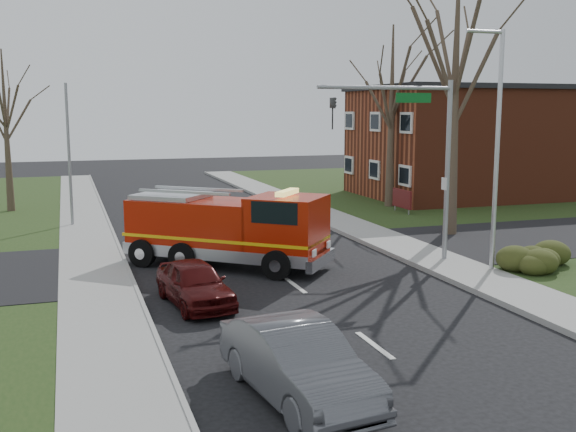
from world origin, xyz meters
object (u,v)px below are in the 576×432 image
object	(u,v)px
traffic_signal_mast	(418,138)
parked_car_maroon	(195,283)
fire_engine	(229,231)
parked_car_gray	(297,362)

from	to	relation	value
traffic_signal_mast	parked_car_maroon	size ratio (longest dim) A/B	1.75
fire_engine	parked_car_maroon	world-z (taller)	fire_engine
traffic_signal_mast	fire_engine	bearing A→B (deg)	164.02
fire_engine	parked_car_maroon	distance (m)	5.06
fire_engine	traffic_signal_mast	bearing A→B (deg)	-66.53
parked_car_maroon	parked_car_gray	size ratio (longest dim) A/B	0.85
fire_engine	parked_car_maroon	size ratio (longest dim) A/B	1.85
traffic_signal_mast	fire_engine	world-z (taller)	traffic_signal_mast
fire_engine	parked_car_gray	world-z (taller)	fire_engine
traffic_signal_mast	parked_car_gray	xyz separation A→B (m)	(-8.01, -9.79, -3.95)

